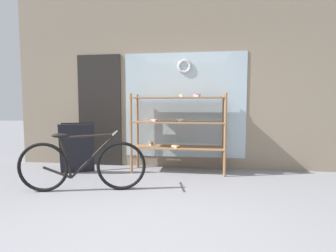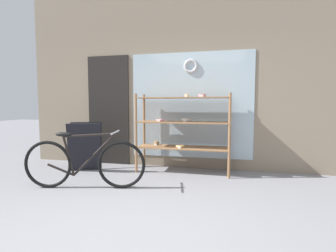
{
  "view_description": "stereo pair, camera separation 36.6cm",
  "coord_description": "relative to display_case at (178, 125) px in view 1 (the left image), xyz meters",
  "views": [
    {
      "loc": [
        0.56,
        -2.18,
        1.17
      ],
      "look_at": [
        0.06,
        1.44,
        0.87
      ],
      "focal_mm": 28.0,
      "sensor_mm": 36.0,
      "label": 1
    },
    {
      "loc": [
        0.92,
        -2.11,
        1.17
      ],
      "look_at": [
        0.06,
        1.44,
        0.87
      ],
      "focal_mm": 28.0,
      "sensor_mm": 36.0,
      "label": 2
    }
  ],
  "objects": [
    {
      "name": "ground_plane",
      "position": [
        -0.11,
        -2.29,
        -0.82
      ],
      "size": [
        30.0,
        30.0,
        0.0
      ],
      "primitive_type": "plane",
      "color": "gray"
    },
    {
      "name": "storefront_facade",
      "position": [
        -0.15,
        0.37,
        0.78
      ],
      "size": [
        6.08,
        0.13,
        3.28
      ],
      "color": "gray",
      "rests_on": "ground_plane"
    },
    {
      "name": "display_case",
      "position": [
        0.0,
        0.0,
        0.0
      ],
      "size": [
        1.6,
        0.47,
        1.35
      ],
      "color": "#8E6642",
      "rests_on": "ground_plane"
    },
    {
      "name": "bicycle",
      "position": [
        -1.17,
        -1.19,
        -0.46
      ],
      "size": [
        1.66,
        0.53,
        0.8
      ],
      "rotation": [
        0.0,
        0.0,
        0.22
      ],
      "color": "black",
      "rests_on": "ground_plane"
    },
    {
      "name": "sandwich_board",
      "position": [
        -1.7,
        -0.29,
        -0.39
      ],
      "size": [
        0.65,
        0.56,
        0.84
      ],
      "rotation": [
        0.0,
        0.0,
        0.38
      ],
      "color": "black",
      "rests_on": "ground_plane"
    }
  ]
}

